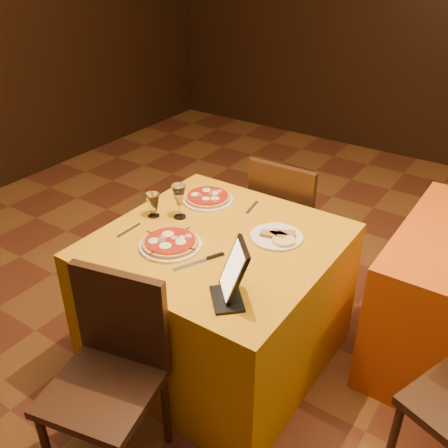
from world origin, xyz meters
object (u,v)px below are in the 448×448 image
Objects in this scene: chair_main_near at (102,390)px; pizza_near at (170,244)px; main_table at (218,299)px; water_glass at (153,205)px; tablet at (234,270)px; wine_glass at (179,201)px; pizza_far at (208,198)px; chair_main_far at (292,222)px.

pizza_near is (-0.15, 0.64, 0.31)m from chair_main_near.
water_glass reaches higher than main_table.
main_table is 4.51× the size of tablet.
pizza_near is at bearing 90.05° from chair_main_near.
wine_glass is 1.46× the size of water_glass.
chair_main_near is 1.19m from pizza_far.
pizza_near is 0.48m from tablet.
chair_main_near is 1.64m from chair_main_far.
tablet reaches higher than chair_main_far.
chair_main_far is at bearing 81.59° from pizza_near.
pizza_far is 0.85m from tablet.
wine_glass is 0.14m from water_glass.
chair_main_near is at bearing -74.46° from tablet.
pizza_near is 1.06× the size of pizza_far.
chair_main_near is at bearing -76.07° from pizza_far.
chair_main_far is at bearing 76.90° from chair_main_near.
pizza_near is 1.23× the size of tablet.
chair_main_near is (0.00, -0.82, 0.08)m from main_table.
pizza_far is (-0.28, 0.30, 0.39)m from main_table.
water_glass is 0.78m from tablet.
pizza_near is at bearing -75.04° from pizza_far.
chair_main_near is at bearing -63.29° from water_glass.
wine_glass is at bearing 119.40° from pizza_near.
pizza_near and pizza_far have the same top height.
tablet is at bearing -46.40° from main_table.
pizza_far is 2.18× the size of water_glass.
pizza_far is at bearing 104.96° from pizza_near.
chair_main_far is 1.25m from tablet.
pizza_far is at bearing 132.92° from main_table.
wine_glass reaches higher than water_glass.
pizza_far is (-0.13, 0.48, 0.00)m from pizza_near.
wine_glass is at bearing 68.09° from chair_main_far.
chair_main_near is at bearing 88.82° from chair_main_far.
pizza_near is at bearing 80.41° from chair_main_far.
pizza_far is at bearing 179.66° from tablet.
pizza_far is (-0.28, -0.52, 0.31)m from chair_main_far.
main_table is 0.82m from chair_main_near.
pizza_near is at bearing -129.06° from main_table.
tablet reaches higher than pizza_near.
pizza_far is (-0.28, 1.12, 0.31)m from chair_main_near.
wine_glass is at bearing -166.40° from tablet.
wine_glass is (-0.29, -0.76, 0.39)m from chair_main_far.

